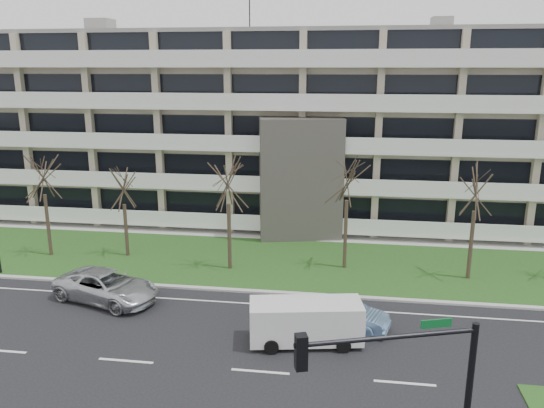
% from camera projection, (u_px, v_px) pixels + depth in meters
% --- Properties ---
extents(ground, '(160.00, 160.00, 0.00)m').
position_uv_depth(ground, '(260.00, 372.00, 22.50)').
color(ground, black).
rests_on(ground, ground).
extents(grass_verge, '(90.00, 10.00, 0.06)m').
position_uv_depth(grass_verge, '(292.00, 262.00, 34.94)').
color(grass_verge, '#1F4717').
rests_on(grass_verge, ground).
extents(curb, '(90.00, 0.35, 0.12)m').
position_uv_depth(curb, '(283.00, 293.00, 30.14)').
color(curb, '#B2B2AD').
rests_on(curb, ground).
extents(sidewalk, '(90.00, 2.00, 0.08)m').
position_uv_depth(sidewalk, '(300.00, 237.00, 40.21)').
color(sidewalk, '#B2B2AD').
rests_on(sidewalk, ground).
extents(lane_edge_line, '(90.00, 0.12, 0.01)m').
position_uv_depth(lane_edge_line, '(280.00, 305.00, 28.72)').
color(lane_edge_line, white).
rests_on(lane_edge_line, ground).
extents(apartment_building, '(60.50, 15.10, 18.75)m').
position_uv_depth(apartment_building, '(308.00, 127.00, 44.83)').
color(apartment_building, tan).
rests_on(apartment_building, ground).
extents(silver_pickup, '(6.54, 4.41, 1.66)m').
position_uv_depth(silver_pickup, '(107.00, 286.00, 29.15)').
color(silver_pickup, silver).
rests_on(silver_pickup, ground).
extents(blue_sedan, '(4.51, 2.62, 1.40)m').
position_uv_depth(blue_sedan, '(346.00, 314.00, 26.15)').
color(blue_sedan, '#7EA7DB').
rests_on(blue_sedan, ground).
extents(white_van, '(5.46, 2.82, 2.02)m').
position_uv_depth(white_van, '(307.00, 319.00, 24.59)').
color(white_van, white).
rests_on(white_van, ground).
extents(traffic_signal, '(5.00, 1.86, 6.04)m').
position_uv_depth(traffic_signal, '(412.00, 392.00, 14.54)').
color(traffic_signal, black).
rests_on(traffic_signal, ground).
extents(tree_1, '(3.84, 3.84, 7.68)m').
position_uv_depth(tree_1, '(42.00, 170.00, 34.81)').
color(tree_1, '#382B21').
rests_on(tree_1, ground).
extents(tree_2, '(3.26, 3.26, 6.52)m').
position_uv_depth(tree_2, '(123.00, 184.00, 34.95)').
color(tree_2, '#382B21').
rests_on(tree_2, ground).
extents(tree_3, '(3.84, 3.84, 7.68)m').
position_uv_depth(tree_3, '(228.00, 178.00, 32.40)').
color(tree_3, '#382B21').
rests_on(tree_3, ground).
extents(tree_4, '(4.02, 4.02, 8.03)m').
position_uv_depth(tree_4, '(348.00, 173.00, 32.47)').
color(tree_4, '#382B21').
rests_on(tree_4, ground).
extents(tree_5, '(3.84, 3.84, 7.67)m').
position_uv_depth(tree_5, '(477.00, 183.00, 30.81)').
color(tree_5, '#382B21').
rests_on(tree_5, ground).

